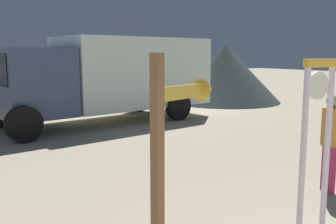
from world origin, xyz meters
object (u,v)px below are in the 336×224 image
arrow_sign (179,127)px  person_near_clock (331,138)px  dome_tent (225,73)px  standing_clock (316,131)px  box_truck_near (113,75)px

arrow_sign → person_near_clock: arrow_sign is taller
arrow_sign → person_near_clock: size_ratio=1.40×
dome_tent → standing_clock: bearing=-127.3°
standing_clock → arrow_sign: (-1.64, 0.47, 0.14)m
standing_clock → dome_tent: dome_tent is taller
standing_clock → dome_tent: 12.73m
person_near_clock → box_truck_near: (-0.09, 7.59, 0.63)m
person_near_clock → dome_tent: dome_tent is taller
person_near_clock → arrow_sign: bearing=-175.1°
arrow_sign → box_truck_near: (2.98, 7.85, 0.08)m
standing_clock → box_truck_near: bearing=80.8°
dome_tent → arrow_sign: bearing=-134.0°
arrow_sign → dome_tent: bearing=46.0°
standing_clock → dome_tent: size_ratio=0.43×
standing_clock → person_near_clock: standing_clock is taller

